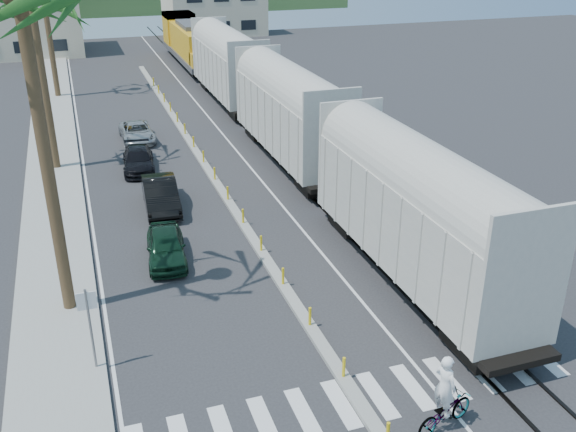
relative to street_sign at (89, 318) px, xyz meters
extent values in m
plane|color=#28282B|center=(7.30, -2.00, -1.97)|extent=(140.00, 140.00, 0.00)
cube|color=gray|center=(-1.20, 23.00, -1.90)|extent=(3.00, 90.00, 0.15)
cube|color=black|center=(11.58, 26.00, -1.94)|extent=(0.12, 100.00, 0.06)
cube|color=black|center=(13.02, 26.00, -1.94)|extent=(0.12, 100.00, 0.06)
cube|color=gray|center=(7.30, 18.00, -1.90)|extent=(0.45, 60.00, 0.15)
cylinder|color=yellow|center=(7.30, -3.00, -1.47)|extent=(0.10, 0.10, 0.70)
cylinder|color=yellow|center=(7.30, 0.00, -1.47)|extent=(0.10, 0.10, 0.70)
cylinder|color=yellow|center=(7.30, 3.00, -1.47)|extent=(0.10, 0.10, 0.70)
cylinder|color=yellow|center=(7.30, 6.00, -1.47)|extent=(0.10, 0.10, 0.70)
cylinder|color=yellow|center=(7.30, 9.00, -1.47)|extent=(0.10, 0.10, 0.70)
cylinder|color=yellow|center=(7.30, 12.00, -1.47)|extent=(0.10, 0.10, 0.70)
cylinder|color=yellow|center=(7.30, 15.00, -1.47)|extent=(0.10, 0.10, 0.70)
cylinder|color=yellow|center=(7.30, 18.00, -1.47)|extent=(0.10, 0.10, 0.70)
cylinder|color=yellow|center=(7.30, 21.00, -1.47)|extent=(0.10, 0.10, 0.70)
cylinder|color=yellow|center=(7.30, 24.00, -1.47)|extent=(0.10, 0.10, 0.70)
cylinder|color=yellow|center=(7.30, 27.00, -1.47)|extent=(0.10, 0.10, 0.70)
cylinder|color=yellow|center=(7.30, 30.00, -1.47)|extent=(0.10, 0.10, 0.70)
cylinder|color=yellow|center=(7.30, 33.00, -1.47)|extent=(0.10, 0.10, 0.70)
cylinder|color=yellow|center=(7.30, 36.00, -1.47)|extent=(0.10, 0.10, 0.70)
cylinder|color=yellow|center=(7.30, 39.00, -1.47)|extent=(0.10, 0.10, 0.70)
cube|color=silver|center=(7.30, -4.00, -1.97)|extent=(14.00, 2.20, 0.01)
cube|color=silver|center=(0.50, 23.00, -1.97)|extent=(0.12, 90.00, 0.01)
cube|color=silver|center=(9.80, 23.00, -1.97)|extent=(0.12, 90.00, 0.01)
cube|color=beige|center=(12.30, 1.79, 0.73)|extent=(3.00, 12.88, 3.40)
cylinder|color=beige|center=(12.30, 1.79, 2.43)|extent=(2.90, 12.58, 2.90)
cube|color=black|center=(12.30, 1.79, -1.47)|extent=(2.60, 12.88, 1.00)
cube|color=beige|center=(12.30, 16.79, 0.73)|extent=(3.00, 12.88, 3.40)
cylinder|color=beige|center=(12.30, 16.79, 2.43)|extent=(2.90, 12.58, 2.90)
cube|color=black|center=(12.30, 16.79, -1.47)|extent=(2.60, 12.88, 1.00)
cube|color=beige|center=(12.30, 31.79, 0.73)|extent=(3.00, 12.88, 3.40)
cylinder|color=beige|center=(12.30, 31.79, 2.43)|extent=(2.90, 12.58, 2.90)
cube|color=black|center=(12.30, 31.79, -1.47)|extent=(2.60, 12.88, 1.00)
cube|color=#4C4C4F|center=(12.30, 47.79, -0.92)|extent=(3.00, 17.00, 0.50)
cube|color=#B87A12|center=(12.30, 46.79, 0.63)|extent=(2.70, 12.24, 2.60)
cube|color=#B87A12|center=(12.30, 53.57, 0.93)|extent=(3.00, 3.74, 3.20)
cube|color=black|center=(12.30, 47.79, -1.52)|extent=(2.60, 13.60, 0.90)
cylinder|color=brown|center=(-0.70, 4.00, 3.53)|extent=(0.44, 0.44, 11.00)
cylinder|color=brown|center=(-1.00, 20.00, 3.03)|extent=(0.44, 0.44, 10.00)
cylinder|color=brown|center=(-0.70, 38.00, 4.03)|extent=(0.44, 0.44, 12.00)
cylinder|color=slate|center=(0.00, 0.00, -0.47)|extent=(0.08, 0.08, 3.00)
cube|color=silver|center=(0.00, 0.00, 0.63)|extent=(0.60, 0.04, 0.60)
cube|color=beige|center=(-3.70, 60.00, 2.03)|extent=(12.00, 10.00, 8.00)
cube|color=beige|center=(19.30, 68.00, 1.53)|extent=(12.00, 10.00, 7.00)
imported|color=black|center=(3.32, 6.68, -1.30)|extent=(2.38, 4.28, 1.35)
imported|color=black|center=(3.93, 12.24, -1.20)|extent=(2.09, 4.82, 1.53)
imported|color=black|center=(3.54, 18.31, -1.35)|extent=(2.52, 4.60, 1.24)
imported|color=#A7AAAC|center=(4.12, 23.91, -1.37)|extent=(2.21, 4.45, 1.21)
imported|color=#9EA0A5|center=(9.16, -5.83, -1.42)|extent=(1.94, 2.52, 1.10)
imported|color=white|center=(9.06, -5.83, -0.46)|extent=(0.96, 0.86, 1.92)
camera|label=1|loc=(0.44, -17.77, 11.07)|focal=40.00mm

